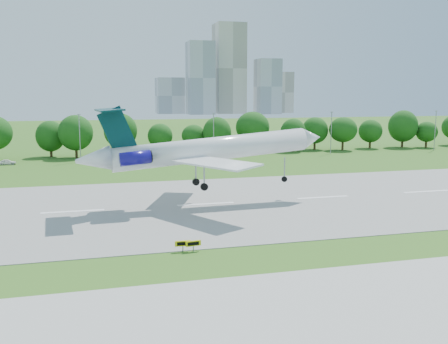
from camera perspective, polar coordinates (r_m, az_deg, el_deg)
ground at (r=55.03m, az=3.70°, el=-9.21°), size 600.00×600.00×0.00m
runway at (r=78.31m, az=-2.09°, el=-3.70°), size 400.00×45.00×0.08m
taxiway at (r=39.56m, az=12.31°, el=-16.81°), size 400.00×23.00×0.08m
tree_line at (r=143.00m, az=-8.01°, el=4.40°), size 288.40×8.40×10.40m
light_poles at (r=132.80m, az=-8.57°, el=4.12°), size 175.90×0.25×12.19m
skyline at (r=455.65m, az=0.15°, el=10.52°), size 127.00×52.00×80.00m
airliner at (r=76.57m, az=-2.72°, el=2.60°), size 39.66×28.73×12.78m
taxi_sign_left at (r=55.28m, az=-4.73°, el=-8.16°), size 1.74×0.27×1.22m
taxi_sign_centre at (r=55.21m, az=-3.53°, el=-8.17°), size 1.74×0.42×1.21m
service_vehicle_b at (r=133.26m, az=-23.53°, el=1.05°), size 4.06×1.81×1.36m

